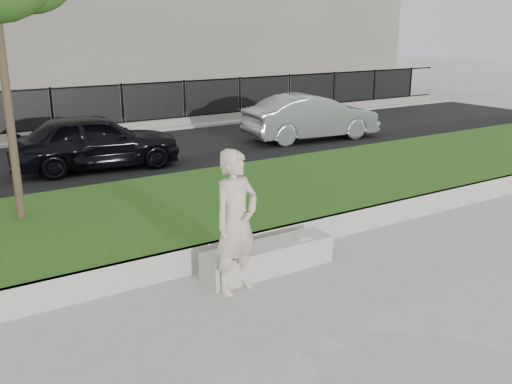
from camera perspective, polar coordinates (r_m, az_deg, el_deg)
ground at (r=8.11m, az=6.28°, el=-8.34°), size 90.00×90.00×0.00m
grass_bank at (r=10.37m, az=-4.14°, el=-1.53°), size 34.00×4.00×0.40m
grass_kerb at (r=8.79m, az=2.05°, el=-4.82°), size 34.00×0.08×0.40m
street at (r=15.31m, az=-14.11°, el=3.17°), size 34.00×7.00×0.04m
far_pavement at (r=19.55m, az=-18.47°, el=5.71°), size 34.00×3.00×0.12m
iron_fence at (r=18.51m, az=-17.80°, el=6.74°), size 32.00×0.30×1.50m
stone_bench at (r=8.15m, az=1.23°, el=-6.56°), size 1.97×0.49×0.40m
man at (r=7.31m, az=-2.01°, el=-3.03°), size 0.77×0.59×1.90m
book at (r=8.32m, az=4.81°, el=-4.56°), size 0.22×0.17×0.02m
car_dark at (r=14.24m, az=-15.76°, el=4.94°), size 4.12×2.07×1.35m
car_silver at (r=17.44m, az=5.56°, el=7.47°), size 4.25×1.90×1.36m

